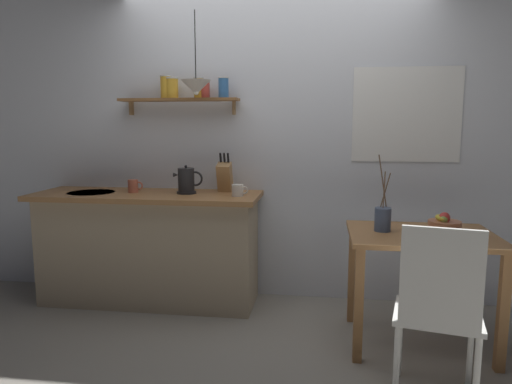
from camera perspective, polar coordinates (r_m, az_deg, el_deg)
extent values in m
plane|color=gray|center=(3.57, 1.07, -15.88)|extent=(14.00, 14.00, 0.00)
cube|color=silver|center=(3.89, 5.23, 6.59)|extent=(6.80, 0.10, 2.70)
cube|color=white|center=(3.89, 18.05, 9.04)|extent=(0.84, 0.01, 0.74)
cube|color=silver|center=(3.89, 18.04, 9.04)|extent=(0.78, 0.01, 0.68)
cube|color=tan|center=(3.95, -12.98, -6.95)|extent=(1.74, 0.52, 0.88)
cube|color=#9E6B3D|center=(3.84, -13.31, -0.42)|extent=(1.83, 0.63, 0.04)
cylinder|color=#B7BABF|center=(4.01, -19.62, -0.10)|extent=(0.38, 0.38, 0.01)
cube|color=brown|center=(3.91, -9.48, 11.14)|extent=(0.99, 0.18, 0.02)
cube|color=#99754C|center=(4.13, -15.09, 9.97)|extent=(0.02, 0.06, 0.12)
cube|color=#99754C|center=(3.88, -2.72, 10.37)|extent=(0.02, 0.06, 0.12)
cylinder|color=gold|center=(3.95, -11.02, 12.50)|extent=(0.09, 0.09, 0.17)
cylinder|color=silver|center=(3.95, -11.06, 13.82)|extent=(0.09, 0.09, 0.01)
cylinder|color=gold|center=(3.93, -10.31, 12.40)|extent=(0.10, 0.10, 0.16)
cylinder|color=silver|center=(3.94, -10.34, 13.60)|extent=(0.11, 0.11, 0.01)
cylinder|color=gold|center=(3.87, -7.06, 12.54)|extent=(0.08, 0.08, 0.15)
cylinder|color=silver|center=(3.87, -7.08, 13.75)|extent=(0.08, 0.08, 0.01)
cylinder|color=#BC4238|center=(3.85, -6.27, 12.31)|extent=(0.07, 0.07, 0.12)
cylinder|color=silver|center=(3.86, -6.29, 13.29)|extent=(0.08, 0.08, 0.01)
cylinder|color=#3366A3|center=(3.82, -4.02, 12.62)|extent=(0.08, 0.08, 0.15)
cylinder|color=silver|center=(3.83, -4.03, 13.85)|extent=(0.09, 0.09, 0.01)
cube|color=#9E6B3D|center=(3.23, 19.73, -5.06)|extent=(0.93, 0.71, 0.03)
cube|color=#9E6B3D|center=(2.99, 12.51, -13.48)|extent=(0.06, 0.06, 0.73)
cube|color=#9E6B3D|center=(3.17, 28.12, -13.01)|extent=(0.06, 0.06, 0.73)
cube|color=#9E6B3D|center=(3.56, 11.74, -9.85)|extent=(0.06, 0.06, 0.73)
cube|color=#9E6B3D|center=(3.71, 24.87, -9.70)|extent=(0.06, 0.06, 0.73)
cube|color=white|center=(2.71, 21.41, -13.91)|extent=(0.51, 0.48, 0.03)
cube|color=white|center=(2.45, 21.83, -9.79)|extent=(0.38, 0.11, 0.50)
cylinder|color=white|center=(2.97, 24.88, -17.13)|extent=(0.03, 0.03, 0.45)
cylinder|color=white|center=(2.96, 17.28, -16.83)|extent=(0.03, 0.03, 0.45)
cylinder|color=white|center=(2.67, 25.50, -20.13)|extent=(0.03, 0.03, 0.45)
cylinder|color=white|center=(2.66, 16.90, -19.83)|extent=(0.03, 0.03, 0.45)
cylinder|color=#BC704C|center=(3.33, 22.15, -4.41)|extent=(0.10, 0.10, 0.01)
cylinder|color=#BC704C|center=(3.32, 22.19, -3.81)|extent=(0.21, 0.21, 0.06)
ellipsoid|color=yellow|center=(3.30, 21.79, -2.96)|extent=(0.08, 0.12, 0.04)
sphere|color=red|center=(3.29, 22.19, -2.94)|extent=(0.07, 0.07, 0.07)
sphere|color=#8EA84C|center=(3.28, 22.15, -3.06)|extent=(0.06, 0.06, 0.06)
cylinder|color=#475675|center=(3.19, 15.33, -3.28)|extent=(0.11, 0.11, 0.16)
cylinder|color=brown|center=(3.16, 15.32, 1.32)|extent=(0.07, 0.04, 0.35)
cylinder|color=brown|center=(3.15, 15.50, 0.27)|extent=(0.01, 0.01, 0.24)
cylinder|color=brown|center=(3.16, 15.65, 0.23)|extent=(0.06, 0.03, 0.23)
cylinder|color=black|center=(3.75, -8.56, -0.04)|extent=(0.16, 0.16, 0.02)
cylinder|color=#232326|center=(3.74, -8.59, 1.51)|extent=(0.13, 0.13, 0.19)
sphere|color=black|center=(3.73, -8.63, 3.12)|extent=(0.02, 0.02, 0.02)
cone|color=#232326|center=(3.76, -9.83, 2.09)|extent=(0.04, 0.04, 0.04)
torus|color=black|center=(3.72, -7.48, 1.64)|extent=(0.12, 0.02, 0.12)
cube|color=tan|center=(3.80, -3.88, 1.88)|extent=(0.11, 0.17, 0.25)
cylinder|color=black|center=(3.79, -4.39, 4.26)|extent=(0.02, 0.04, 0.08)
cylinder|color=black|center=(3.78, -3.92, 4.25)|extent=(0.02, 0.04, 0.08)
cylinder|color=black|center=(3.77, -3.46, 4.25)|extent=(0.02, 0.04, 0.08)
cylinder|color=#C6664C|center=(3.90, -14.90, 0.72)|extent=(0.08, 0.08, 0.10)
torus|color=#C6664C|center=(3.88, -14.24, 0.74)|extent=(0.07, 0.01, 0.07)
cylinder|color=white|center=(3.57, -2.28, 0.22)|extent=(0.09, 0.09, 0.09)
torus|color=white|center=(3.56, -1.45, 0.23)|extent=(0.06, 0.01, 0.06)
cylinder|color=black|center=(3.68, -7.50, 17.49)|extent=(0.01, 0.01, 0.51)
cone|color=silver|center=(3.64, -7.40, 12.66)|extent=(0.23, 0.23, 0.11)
sphere|color=white|center=(3.64, -7.39, 12.11)|extent=(0.04, 0.04, 0.04)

